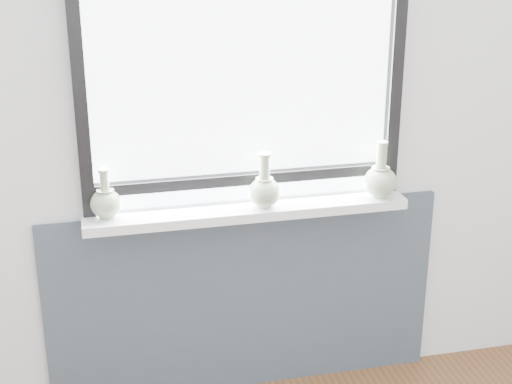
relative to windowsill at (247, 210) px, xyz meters
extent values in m
cube|color=silver|center=(0.00, 0.10, 0.42)|extent=(3.60, 0.02, 2.60)
cube|color=#3C4555|center=(0.00, 0.07, -0.45)|extent=(1.70, 0.03, 0.86)
cube|color=white|center=(0.00, 0.00, 0.00)|extent=(1.32, 0.18, 0.04)
cube|color=black|center=(-0.62, 0.05, 0.55)|extent=(0.05, 0.06, 1.05)
cube|color=black|center=(0.62, 0.05, 0.55)|extent=(0.05, 0.06, 1.05)
cube|color=black|center=(0.00, 0.05, 0.12)|extent=(1.20, 0.05, 0.04)
cube|color=white|center=(0.00, 0.08, 0.52)|extent=(1.20, 0.01, 1.00)
cylinder|color=#9CB48E|center=(-0.56, 0.01, 0.02)|extent=(0.06, 0.06, 0.01)
ellipsoid|color=#9CB48E|center=(-0.56, 0.01, 0.08)|extent=(0.12, 0.12, 0.11)
cone|color=#9CB48E|center=(-0.56, 0.01, 0.12)|extent=(0.07, 0.07, 0.03)
cylinder|color=#9CB48E|center=(-0.56, 0.01, 0.16)|extent=(0.03, 0.03, 0.09)
cylinder|color=#9CB48E|center=(-0.56, 0.01, 0.21)|extent=(0.04, 0.04, 0.01)
cylinder|color=#9CB48E|center=(0.07, -0.02, 0.02)|extent=(0.06, 0.06, 0.01)
ellipsoid|color=#9CB48E|center=(0.07, -0.02, 0.08)|extent=(0.13, 0.13, 0.12)
cone|color=#9CB48E|center=(0.07, -0.02, 0.13)|extent=(0.07, 0.07, 0.03)
cylinder|color=#9CB48E|center=(0.07, -0.02, 0.18)|extent=(0.04, 0.04, 0.11)
cylinder|color=#9CB48E|center=(0.07, -0.02, 0.24)|extent=(0.05, 0.05, 0.01)
cylinder|color=#9CB48E|center=(0.56, -0.02, 0.02)|extent=(0.06, 0.06, 0.01)
ellipsoid|color=#9CB48E|center=(0.56, -0.02, 0.08)|extent=(0.14, 0.14, 0.13)
cone|color=#9CB48E|center=(0.56, -0.02, 0.13)|extent=(0.08, 0.08, 0.03)
cylinder|color=#9CB48E|center=(0.56, -0.02, 0.19)|extent=(0.04, 0.04, 0.12)
cylinder|color=#9CB48E|center=(0.56, -0.02, 0.25)|extent=(0.05, 0.05, 0.01)
camera|label=1|loc=(-0.62, -2.87, 1.22)|focal=55.00mm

